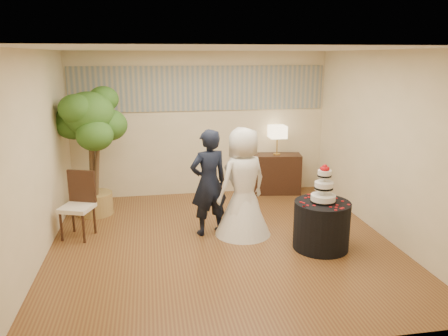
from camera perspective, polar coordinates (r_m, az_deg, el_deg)
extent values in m
cube|color=brown|center=(6.62, -0.26, -9.74)|extent=(5.00, 5.00, 0.00)
cube|color=white|center=(6.03, -0.30, 15.29)|extent=(5.00, 5.00, 0.00)
cube|color=beige|center=(8.61, -3.06, 5.69)|extent=(5.00, 0.06, 2.80)
cube|color=beige|center=(3.83, 6.00, -5.73)|extent=(5.00, 0.06, 2.80)
cube|color=beige|center=(6.27, -23.42, 1.17)|extent=(0.06, 5.00, 2.80)
cube|color=beige|center=(7.03, 20.28, 2.80)|extent=(0.06, 5.00, 2.80)
cube|color=gray|center=(8.51, -3.11, 10.33)|extent=(4.90, 0.02, 0.85)
imported|color=black|center=(6.68, -2.01, -1.93)|extent=(0.70, 0.56, 1.66)
imported|color=white|center=(6.66, 2.54, -1.84)|extent=(1.16, 1.16, 1.69)
cylinder|color=black|center=(6.48, 12.61, -7.30)|extent=(0.82, 0.82, 0.70)
cube|color=#311C11|center=(8.87, 6.83, -0.75)|extent=(1.01, 0.57, 0.80)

